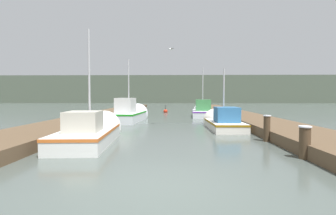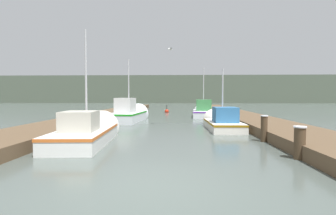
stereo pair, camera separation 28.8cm
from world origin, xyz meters
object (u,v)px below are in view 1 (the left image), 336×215
Objects in this scene: mooring_piling_2 at (305,142)px; seagull_lead at (171,49)px; fishing_boat_2 at (130,114)px; mooring_piling_1 at (267,128)px; fishing_boat_0 at (92,132)px; mooring_piling_0 at (120,111)px; fishing_boat_3 at (202,111)px; channel_buoy at (165,111)px; fishing_boat_1 at (222,122)px.

mooring_piling_2 is 9.54m from seagull_lead.
mooring_piling_1 is at bearing -46.19° from fishing_boat_2.
mooring_piling_0 is at bearing 92.03° from fishing_boat_0.
fishing_boat_0 is at bearing -84.26° from mooring_piling_0.
fishing_boat_3 is 9.84× the size of seagull_lead.
fishing_boat_3 is 7.40m from mooring_piling_0.
fishing_boat_0 is 8.71m from fishing_boat_2.
fishing_boat_3 is 4.63× the size of mooring_piling_0.
fishing_boat_0 is 6.97m from mooring_piling_1.
seagull_lead is at bearing -86.56° from channel_buoy.
fishing_boat_1 is (5.97, 4.55, -0.04)m from fishing_boat_0.
mooring_piling_0 reaches higher than mooring_piling_2.
channel_buoy is at bearing 79.10° from fishing_boat_0.
fishing_boat_3 is at bearing 94.53° from mooring_piling_2.
mooring_piling_2 is (8.08, -13.03, -0.11)m from mooring_piling_0.
mooring_piling_0 is at bearing 121.80° from mooring_piling_2.
seagull_lead is (3.05, -3.73, 4.02)m from fishing_boat_2.
mooring_piling_0 is 12.92m from mooring_piling_1.
seagull_lead is (-2.70, -8.21, 4.09)m from fishing_boat_3.
fishing_boat_1 is 4.49m from mooring_piling_1.
mooring_piling_0 reaches higher than channel_buoy.
fishing_boat_0 is at bearing -144.06° from fishing_boat_1.
mooring_piling_0 is at bearing 139.13° from fishing_boat_1.
fishing_boat_2 is (-5.94, 4.16, 0.14)m from fishing_boat_1.
fishing_boat_0 is 7.50m from fishing_boat_1.
fishing_boat_2 is at bearing -56.54° from mooring_piling_0.
mooring_piling_2 reaches higher than channel_buoy.
seagull_lead is at bearing 117.26° from mooring_piling_2.
mooring_piling_0 reaches higher than mooring_piling_1.
channel_buoy is (-3.49, 4.96, -0.29)m from fishing_boat_3.
mooring_piling_2 is 1.74× the size of seagull_lead.
seagull_lead is (0.79, -13.17, 4.38)m from channel_buoy.
mooring_piling_1 is (6.96, 0.17, 0.14)m from fishing_boat_0.
mooring_piling_1 is 2.88m from mooring_piling_2.
mooring_piling_2 is 21.39m from channel_buoy.
fishing_boat_0 is 1.10× the size of fishing_boat_1.
mooring_piling_1 is at bearing 91.56° from mooring_piling_2.
seagull_lead is at bearing -104.47° from fishing_boat_3.
mooring_piling_1 is at bearing -2.27° from fishing_boat_0.
fishing_boat_0 is 4.54× the size of mooring_piling_0.
fishing_boat_0 is 14.40m from fishing_boat_3.
mooring_piling_1 is 1.92× the size of seagull_lead.
mooring_piling_2 is at bearing -88.44° from mooring_piling_1.
fishing_boat_2 is 11.00m from mooring_piling_1.
channel_buoy is (2.29, 18.15, -0.25)m from fishing_boat_0.
mooring_piling_2 is at bearing -53.72° from fishing_boat_2.
mooring_piling_1 is at bearing -166.09° from seagull_lead.
fishing_boat_3 is 5.65× the size of channel_buoy.
channel_buoy is (3.33, 7.83, -0.45)m from mooring_piling_0.
fishing_boat_0 is 0.95× the size of fishing_boat_2.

